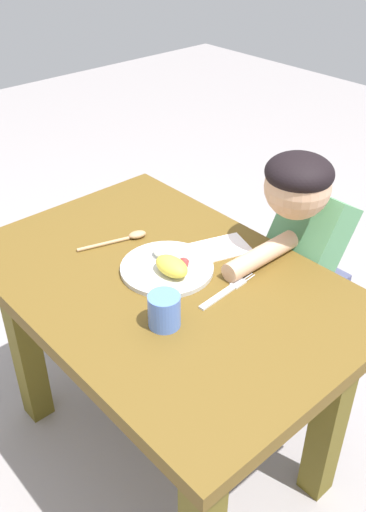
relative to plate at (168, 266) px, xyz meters
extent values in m
plane|color=gray|center=(0.02, -0.03, -0.73)|extent=(8.00, 8.00, 0.00)
cube|color=brown|center=(0.02, -0.03, -0.04)|extent=(1.08, 0.73, 0.04)
cube|color=brown|center=(-0.41, -0.28, -0.39)|extent=(0.08, 0.08, 0.67)
cube|color=brown|center=(-0.41, 0.22, -0.39)|extent=(0.08, 0.08, 0.67)
cube|color=brown|center=(0.44, 0.22, -0.39)|extent=(0.08, 0.08, 0.67)
cylinder|color=silver|center=(-0.01, 0.00, -0.01)|extent=(0.26, 0.26, 0.01)
ellipsoid|color=yellow|center=(0.03, -0.01, 0.02)|extent=(0.11, 0.07, 0.05)
ellipsoid|color=red|center=(0.03, 0.03, 0.01)|extent=(0.04, 0.04, 0.02)
ellipsoid|color=red|center=(0.01, 0.04, 0.01)|extent=(0.03, 0.03, 0.02)
ellipsoid|color=white|center=(-0.05, 0.02, 0.01)|extent=(0.06, 0.05, 0.03)
cube|color=silver|center=(0.17, 0.02, -0.01)|extent=(0.03, 0.13, 0.01)
cube|color=silver|center=(0.17, 0.10, -0.01)|extent=(0.03, 0.04, 0.01)
cylinder|color=silver|center=(0.17, 0.14, -0.01)|extent=(0.01, 0.04, 0.00)
cylinder|color=silver|center=(0.17, 0.14, -0.01)|extent=(0.01, 0.04, 0.00)
cylinder|color=silver|center=(0.16, 0.14, -0.01)|extent=(0.01, 0.04, 0.00)
cylinder|color=tan|center=(-0.22, -0.06, -0.01)|extent=(0.06, 0.15, 0.01)
ellipsoid|color=tan|center=(-0.19, 0.04, -0.01)|extent=(0.05, 0.06, 0.02)
cylinder|color=#557FE4|center=(0.16, -0.15, 0.03)|extent=(0.08, 0.08, 0.09)
cube|color=#4D5074|center=(0.14, 0.50, -0.45)|extent=(0.19, 0.13, 0.55)
cube|color=#599966|center=(0.14, 0.42, -0.04)|extent=(0.19, 0.26, 0.33)
sphere|color=#D8A884|center=(0.14, 0.34, 0.18)|extent=(0.18, 0.18, 0.18)
ellipsoid|color=black|center=(0.14, 0.34, 0.22)|extent=(0.19, 0.19, 0.10)
cylinder|color=#D8A884|center=(0.14, 0.22, 0.01)|extent=(0.05, 0.26, 0.05)
cube|color=white|center=(0.02, 0.19, -0.01)|extent=(0.16, 0.19, 0.00)
camera|label=1|loc=(0.95, -0.79, 0.87)|focal=38.87mm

